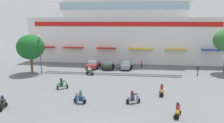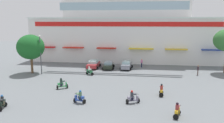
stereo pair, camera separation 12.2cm
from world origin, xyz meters
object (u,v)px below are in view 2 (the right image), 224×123
object	(u,v)px
parked_car_1	(108,65)
pedestrian_1	(198,69)
scooter_rider_5	(2,103)
scooter_rider_7	(161,91)
plaza_tree_0	(31,47)
parked_car_0	(94,64)
streetlamp_near	(40,52)
scooter_rider_0	(133,98)
pedestrian_0	(142,63)
scooter_rider_2	(90,71)
scooter_rider_4	(177,111)
scooter_rider_6	(80,98)
scooter_rider_3	(62,84)
parked_car_2	(126,65)

from	to	relation	value
parked_car_1	pedestrian_1	xyz separation A→B (m)	(15.67, -2.99, 0.30)
scooter_rider_5	scooter_rider_7	distance (m)	17.82
plaza_tree_0	scooter_rider_5	distance (m)	16.75
pedestrian_1	parked_car_0	bearing A→B (deg)	169.97
parked_car_1	scooter_rider_5	distance (m)	22.29
parked_car_1	streetlamp_near	world-z (taller)	streetlamp_near
parked_car_0	scooter_rider_7	world-z (taller)	scooter_rider_7
scooter_rider_0	pedestrian_1	xyz separation A→B (m)	(10.24, 14.39, 0.40)
pedestrian_0	scooter_rider_2	bearing A→B (deg)	-139.46
streetlamp_near	parked_car_1	bearing A→B (deg)	28.63
scooter_rider_7	scooter_rider_4	bearing A→B (deg)	-80.78
scooter_rider_4	scooter_rider_2	bearing A→B (deg)	128.71
scooter_rider_2	pedestrian_1	bearing A→B (deg)	7.15
plaza_tree_0	scooter_rider_6	xyz separation A→B (m)	(12.29, -12.83, -3.94)
scooter_rider_6	pedestrian_1	xyz separation A→B (m)	(16.03, 15.17, 0.37)
scooter_rider_2	streetlamp_near	distance (m)	8.94
parked_car_0	scooter_rider_3	bearing A→B (deg)	-95.24
scooter_rider_2	streetlamp_near	xyz separation A→B (m)	(-8.29, -0.58, 3.29)
scooter_rider_2	scooter_rider_7	bearing A→B (deg)	-39.28
parked_car_1	scooter_rider_3	size ratio (longest dim) A/B	2.66
plaza_tree_0	scooter_rider_0	xyz separation A→B (m)	(18.09, -12.05, -3.96)
parked_car_0	scooter_rider_7	size ratio (longest dim) A/B	2.90
parked_car_1	parked_car_2	size ratio (longest dim) A/B	1.04
parked_car_0	scooter_rider_5	xyz separation A→B (m)	(-4.85, -21.18, -0.11)
plaza_tree_0	pedestrian_0	size ratio (longest dim) A/B	4.00
scooter_rider_6	streetlamp_near	world-z (taller)	streetlamp_near
scooter_rider_7	streetlamp_near	size ratio (longest dim) A/B	0.23
parked_car_0	parked_car_1	distance (m)	2.99
pedestrian_1	parked_car_1	bearing A→B (deg)	169.20
scooter_rider_3	scooter_rider_7	distance (m)	13.04
pedestrian_0	streetlamp_near	size ratio (longest dim) A/B	0.25
pedestrian_1	pedestrian_0	bearing A→B (deg)	151.31
parked_car_1	streetlamp_near	xyz separation A→B (m)	(-10.69, -5.84, 3.19)
scooter_rider_3	scooter_rider_5	size ratio (longest dim) A/B	1.01
scooter_rider_2	scooter_rider_7	size ratio (longest dim) A/B	0.96
plaza_tree_0	parked_car_2	xyz separation A→B (m)	(16.10, 5.50, -3.79)
parked_car_1	scooter_rider_2	xyz separation A→B (m)	(-2.40, -5.26, -0.10)
plaza_tree_0	scooter_rider_4	distance (m)	27.31
scooter_rider_5	pedestrian_1	size ratio (longest dim) A/B	0.87
scooter_rider_6	scooter_rider_5	bearing A→B (deg)	-159.97
scooter_rider_0	pedestrian_1	bearing A→B (deg)	54.57
parked_car_0	scooter_rider_6	world-z (taller)	scooter_rider_6
scooter_rider_5	pedestrian_1	distance (m)	29.52
parked_car_2	scooter_rider_5	bearing A→B (deg)	-118.15
scooter_rider_2	scooter_rider_5	distance (m)	16.53
scooter_rider_3	streetlamp_near	distance (m)	10.43
scooter_rider_2	streetlamp_near	size ratio (longest dim) A/B	0.22
parked_car_0	parked_car_2	world-z (taller)	parked_car_2
parked_car_0	scooter_rider_0	size ratio (longest dim) A/B	2.85
parked_car_0	streetlamp_near	bearing A→B (deg)	-141.49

